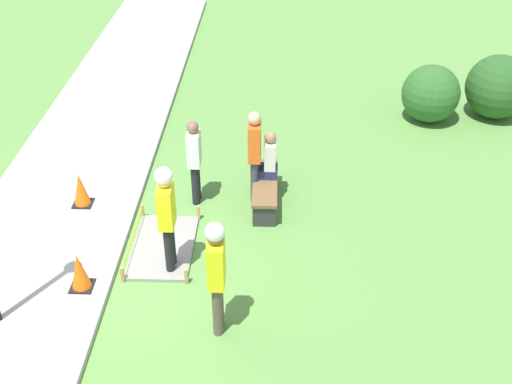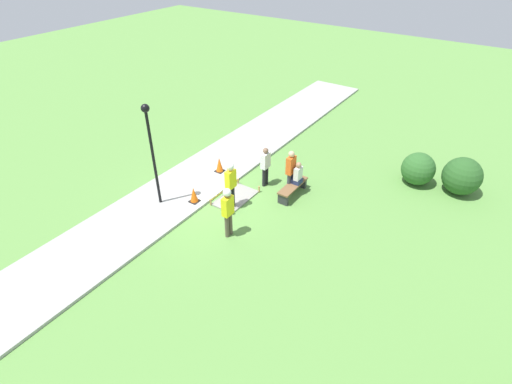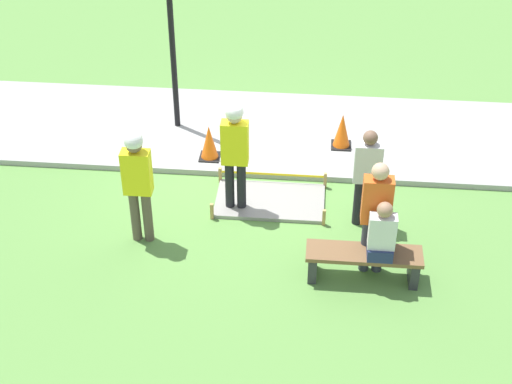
{
  "view_description": "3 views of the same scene",
  "coord_description": "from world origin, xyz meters",
  "px_view_note": "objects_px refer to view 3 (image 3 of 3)",
  "views": [
    {
      "loc": [
        7.8,
        2.47,
        6.58
      ],
      "look_at": [
        -0.56,
        2.18,
        1.11
      ],
      "focal_mm": 45.0,
      "sensor_mm": 36.0,
      "label": 1
    },
    {
      "loc": [
        9.16,
        8.15,
        8.61
      ],
      "look_at": [
        0.01,
        1.92,
        1.07
      ],
      "focal_mm": 28.0,
      "sensor_mm": 36.0,
      "label": 2
    },
    {
      "loc": [
        -1.19,
        10.54,
        7.27
      ],
      "look_at": [
        -0.35,
        1.38,
        0.71
      ],
      "focal_mm": 55.0,
      "sensor_mm": 36.0,
      "label": 3
    }
  ],
  "objects_px": {
    "traffic_cone_near_patch": "(342,131)",
    "bystander_in_gray_shirt": "(367,173)",
    "person_seated_on_bench": "(382,235)",
    "park_bench": "(364,260)",
    "traffic_cone_far_patch": "(209,142)",
    "worker_assistant": "(137,177)",
    "worker_supervisor": "(235,147)",
    "bystander_in_orange_shirt": "(376,212)"
  },
  "relations": [
    {
      "from": "worker_assistant",
      "to": "bystander_in_orange_shirt",
      "type": "xyz_separation_m",
      "value": [
        -3.3,
        0.38,
        -0.09
      ]
    },
    {
      "from": "worker_supervisor",
      "to": "bystander_in_gray_shirt",
      "type": "relative_size",
      "value": 1.15
    },
    {
      "from": "traffic_cone_far_patch",
      "to": "person_seated_on_bench",
      "type": "relative_size",
      "value": 0.68
    },
    {
      "from": "traffic_cone_near_patch",
      "to": "bystander_in_gray_shirt",
      "type": "bearing_deg",
      "value": 99.38
    },
    {
      "from": "traffic_cone_near_patch",
      "to": "person_seated_on_bench",
      "type": "distance_m",
      "value": 3.37
    },
    {
      "from": "traffic_cone_far_patch",
      "to": "worker_assistant",
      "type": "height_order",
      "value": "worker_assistant"
    },
    {
      "from": "worker_supervisor",
      "to": "worker_assistant",
      "type": "distance_m",
      "value": 1.53
    },
    {
      "from": "worker_supervisor",
      "to": "worker_assistant",
      "type": "bearing_deg",
      "value": 33.88
    },
    {
      "from": "person_seated_on_bench",
      "to": "park_bench",
      "type": "bearing_deg",
      "value": -14.3
    },
    {
      "from": "person_seated_on_bench",
      "to": "bystander_in_orange_shirt",
      "type": "bearing_deg",
      "value": -71.0
    },
    {
      "from": "traffic_cone_far_patch",
      "to": "traffic_cone_near_patch",
      "type": "bearing_deg",
      "value": -165.58
    },
    {
      "from": "worker_supervisor",
      "to": "person_seated_on_bench",
      "type": "bearing_deg",
      "value": 144.97
    },
    {
      "from": "person_seated_on_bench",
      "to": "worker_supervisor",
      "type": "xyz_separation_m",
      "value": [
        2.11,
        -1.48,
        0.31
      ]
    },
    {
      "from": "traffic_cone_far_patch",
      "to": "worker_supervisor",
      "type": "xyz_separation_m",
      "value": [
        -0.58,
        1.26,
        0.73
      ]
    },
    {
      "from": "traffic_cone_far_patch",
      "to": "park_bench",
      "type": "distance_m",
      "value": 3.68
    },
    {
      "from": "traffic_cone_near_patch",
      "to": "park_bench",
      "type": "xyz_separation_m",
      "value": [
        -0.3,
        3.26,
        -0.08
      ]
    },
    {
      "from": "worker_assistant",
      "to": "bystander_in_orange_shirt",
      "type": "relative_size",
      "value": 1.03
    },
    {
      "from": "traffic_cone_far_patch",
      "to": "person_seated_on_bench",
      "type": "xyz_separation_m",
      "value": [
        -2.7,
        2.75,
        0.42
      ]
    },
    {
      "from": "worker_supervisor",
      "to": "bystander_in_orange_shirt",
      "type": "relative_size",
      "value": 1.05
    },
    {
      "from": "traffic_cone_near_patch",
      "to": "bystander_in_gray_shirt",
      "type": "relative_size",
      "value": 0.38
    },
    {
      "from": "park_bench",
      "to": "traffic_cone_near_patch",
      "type": "bearing_deg",
      "value": -84.67
    },
    {
      "from": "traffic_cone_far_patch",
      "to": "bystander_in_gray_shirt",
      "type": "height_order",
      "value": "bystander_in_gray_shirt"
    },
    {
      "from": "person_seated_on_bench",
      "to": "worker_assistant",
      "type": "xyz_separation_m",
      "value": [
        3.39,
        -0.63,
        0.29
      ]
    },
    {
      "from": "traffic_cone_far_patch",
      "to": "worker_supervisor",
      "type": "distance_m",
      "value": 1.57
    },
    {
      "from": "park_bench",
      "to": "bystander_in_orange_shirt",
      "type": "xyz_separation_m",
      "value": [
        -0.11,
        -0.19,
        0.69
      ]
    },
    {
      "from": "park_bench",
      "to": "person_seated_on_bench",
      "type": "height_order",
      "value": "person_seated_on_bench"
    },
    {
      "from": "worker_assistant",
      "to": "traffic_cone_near_patch",
      "type": "bearing_deg",
      "value": -137.07
    },
    {
      "from": "bystander_in_orange_shirt",
      "to": "bystander_in_gray_shirt",
      "type": "height_order",
      "value": "bystander_in_orange_shirt"
    },
    {
      "from": "bystander_in_orange_shirt",
      "to": "person_seated_on_bench",
      "type": "bearing_deg",
      "value": 109.0
    },
    {
      "from": "worker_supervisor",
      "to": "bystander_in_orange_shirt",
      "type": "distance_m",
      "value": 2.38
    },
    {
      "from": "bystander_in_orange_shirt",
      "to": "bystander_in_gray_shirt",
      "type": "xyz_separation_m",
      "value": [
        0.09,
        -1.06,
        -0.1
      ]
    },
    {
      "from": "person_seated_on_bench",
      "to": "bystander_in_gray_shirt",
      "type": "xyz_separation_m",
      "value": [
        0.17,
        -1.3,
        0.1
      ]
    },
    {
      "from": "bystander_in_orange_shirt",
      "to": "traffic_cone_near_patch",
      "type": "bearing_deg",
      "value": -82.25
    },
    {
      "from": "park_bench",
      "to": "person_seated_on_bench",
      "type": "distance_m",
      "value": 0.53
    },
    {
      "from": "park_bench",
      "to": "worker_assistant",
      "type": "relative_size",
      "value": 0.86
    },
    {
      "from": "worker_assistant",
      "to": "bystander_in_orange_shirt",
      "type": "distance_m",
      "value": 3.33
    },
    {
      "from": "traffic_cone_far_patch",
      "to": "bystander_in_gray_shirt",
      "type": "distance_m",
      "value": 2.96
    },
    {
      "from": "worker_supervisor",
      "to": "traffic_cone_far_patch",
      "type": "bearing_deg",
      "value": -65.19
    },
    {
      "from": "person_seated_on_bench",
      "to": "worker_supervisor",
      "type": "distance_m",
      "value": 2.6
    },
    {
      "from": "park_bench",
      "to": "worker_supervisor",
      "type": "height_order",
      "value": "worker_supervisor"
    },
    {
      "from": "worker_assistant",
      "to": "park_bench",
      "type": "bearing_deg",
      "value": 169.77
    },
    {
      "from": "worker_assistant",
      "to": "bystander_in_gray_shirt",
      "type": "distance_m",
      "value": 3.29
    }
  ]
}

